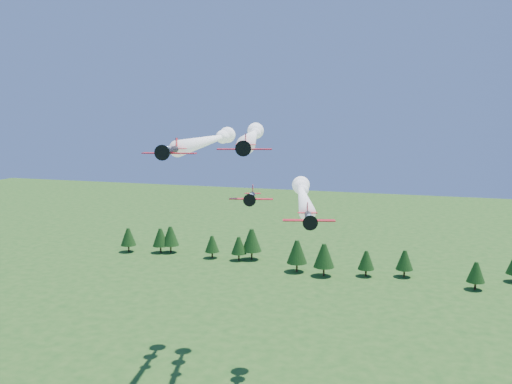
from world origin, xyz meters
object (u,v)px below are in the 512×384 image
(plane_slot, at_px, (251,197))
(plane_left, at_px, (212,140))
(plane_lead, at_px, (253,135))
(plane_right, at_px, (302,194))

(plane_slot, bearing_deg, plane_left, 112.02)
(plane_left, height_order, plane_slot, plane_left)
(plane_lead, distance_m, plane_right, 14.46)
(plane_lead, xyz_separation_m, plane_left, (-9.21, 2.08, -1.08))
(plane_slot, bearing_deg, plane_right, 64.99)
(plane_lead, distance_m, plane_left, 9.50)
(plane_lead, distance_m, plane_slot, 21.47)
(plane_right, bearing_deg, plane_slot, -116.52)
(plane_right, height_order, plane_slot, plane_slot)
(plane_left, distance_m, plane_right, 21.23)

